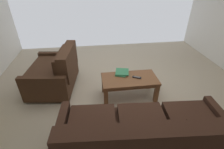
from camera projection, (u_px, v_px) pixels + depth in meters
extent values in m
cube|color=#B7A88E|center=(123.00, 97.00, 3.23)|extent=(5.50, 5.42, 0.01)
cylinder|color=black|center=(191.00, 126.00, 2.59)|extent=(0.05, 0.05, 0.06)
cylinder|color=black|center=(79.00, 131.00, 2.50)|extent=(0.05, 0.05, 0.06)
cube|color=#382116|center=(142.00, 140.00, 2.12)|extent=(1.96, 1.00, 0.36)
cube|color=#382116|center=(194.00, 124.00, 2.04)|extent=(0.64, 0.79, 0.10)
cube|color=#382116|center=(144.00, 127.00, 2.01)|extent=(0.64, 0.79, 0.10)
cube|color=#382116|center=(92.00, 129.00, 1.98)|extent=(0.64, 0.79, 0.10)
cube|color=#382116|center=(154.00, 147.00, 1.60)|extent=(1.90, 0.32, 0.52)
cube|color=#382116|center=(211.00, 135.00, 1.73)|extent=(0.58, 0.16, 0.37)
cube|color=#382116|center=(151.00, 137.00, 1.70)|extent=(0.58, 0.16, 0.37)
cube|color=#382116|center=(89.00, 141.00, 1.66)|extent=(0.58, 0.16, 0.37)
cube|color=#382116|center=(219.00, 133.00, 2.13)|extent=(0.16, 0.86, 0.52)
cube|color=#382116|center=(63.00, 140.00, 2.03)|extent=(0.16, 0.86, 0.52)
cylinder|color=black|center=(44.00, 76.00, 3.81)|extent=(0.06, 0.06, 0.06)
cylinder|color=black|center=(31.00, 97.00, 3.17)|extent=(0.06, 0.06, 0.06)
cylinder|color=black|center=(75.00, 76.00, 3.82)|extent=(0.06, 0.06, 0.06)
cylinder|color=black|center=(68.00, 97.00, 3.18)|extent=(0.06, 0.06, 0.06)
cube|color=#422819|center=(53.00, 77.00, 3.39)|extent=(0.93, 1.00, 0.36)
cube|color=#422819|center=(50.00, 68.00, 3.26)|extent=(0.83, 0.93, 0.10)
cube|color=#422819|center=(68.00, 61.00, 3.19)|extent=(0.29, 0.93, 0.50)
cube|color=#422819|center=(62.00, 61.00, 3.19)|extent=(0.22, 0.83, 0.36)
cube|color=#422819|center=(59.00, 63.00, 3.78)|extent=(0.84, 0.20, 0.52)
cube|color=#422819|center=(44.00, 90.00, 2.92)|extent=(0.84, 0.20, 0.52)
cube|color=brown|center=(130.00, 79.00, 3.03)|extent=(1.01, 0.52, 0.04)
cube|color=brown|center=(129.00, 81.00, 3.05)|extent=(0.93, 0.47, 0.05)
cube|color=brown|center=(149.00, 80.00, 3.38)|extent=(0.07, 0.07, 0.38)
cube|color=brown|center=(104.00, 84.00, 3.27)|extent=(0.07, 0.07, 0.38)
cube|color=brown|center=(156.00, 93.00, 3.01)|extent=(0.07, 0.07, 0.38)
cube|color=brown|center=(106.00, 98.00, 2.91)|extent=(0.07, 0.07, 0.38)
cube|color=#337F51|center=(121.00, 73.00, 3.17)|extent=(0.28, 0.34, 0.02)
cube|color=#337F51|center=(122.00, 72.00, 3.15)|extent=(0.29, 0.30, 0.02)
cube|color=black|center=(137.00, 77.00, 3.02)|extent=(0.16, 0.11, 0.02)
cube|color=#59595B|center=(137.00, 77.00, 3.02)|extent=(0.11, 0.08, 0.00)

